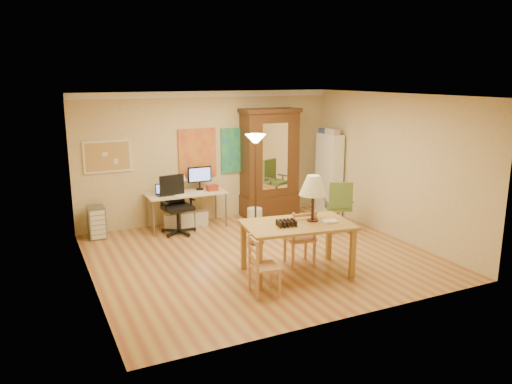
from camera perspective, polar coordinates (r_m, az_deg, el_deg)
name	(u,v)px	position (r m, az deg, el deg)	size (l,w,h in m)	color
floor	(260,256)	(8.61, 0.49, -7.28)	(5.50, 5.50, 0.00)	#9C5837
crown_molding	(208,94)	(10.34, -5.54, 11.08)	(5.50, 0.08, 0.12)	white
corkboard	(108,156)	(9.95, -16.60, 3.91)	(0.90, 0.04, 0.62)	tan
art_panel_left	(197,153)	(10.38, -6.71, 4.45)	(0.80, 0.04, 1.00)	gold
art_panel_right	(237,150)	(10.70, -2.13, 4.79)	(0.75, 0.04, 0.95)	#226B8A
dining_table	(303,213)	(7.64, 5.42, -2.37)	(1.75, 1.20, 1.53)	olive
ladder_chair_back	(300,239)	(8.11, 5.09, -5.40)	(0.48, 0.46, 0.93)	tan
ladder_chair_left	(263,267)	(7.04, 0.75, -8.60)	(0.42, 0.43, 0.85)	tan
torchiere_lamp	(256,157)	(8.82, -0.05, 4.05)	(0.36, 0.36, 2.01)	#392717
computer_desk	(187,206)	(10.18, -7.86, -1.57)	(1.58, 0.69, 1.20)	beige
office_chair_black	(177,218)	(9.83, -8.98, -2.97)	(0.69, 0.69, 1.12)	black
office_chair_green	(338,217)	(9.99, 9.38, -2.89)	(0.63, 0.63, 1.02)	slate
drawer_cart	(97,222)	(9.89, -17.75, -3.31)	(0.31, 0.37, 0.62)	slate
armoire	(269,170)	(10.83, 1.53, 2.56)	(1.27, 0.60, 2.33)	#38210F
bookshelf	(329,174)	(11.10, 8.33, 2.01)	(0.27, 0.71, 1.78)	white
wastebin	(255,218)	(10.14, -0.15, -2.94)	(0.31, 0.31, 0.38)	silver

